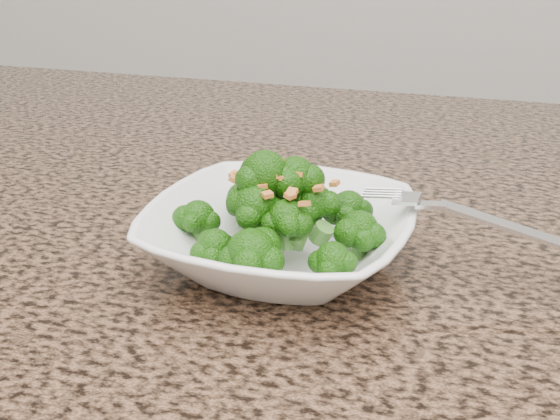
% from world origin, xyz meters
% --- Properties ---
extents(granite_counter, '(1.64, 1.04, 0.03)m').
position_xyz_m(granite_counter, '(0.00, 0.30, 0.89)').
color(granite_counter, brown).
rests_on(granite_counter, cabinet).
extents(bowl, '(0.22, 0.22, 0.05)m').
position_xyz_m(bowl, '(0.08, 0.20, 0.93)').
color(bowl, white).
rests_on(bowl, granite_counter).
extents(broccoli_pile, '(0.19, 0.19, 0.06)m').
position_xyz_m(broccoli_pile, '(0.08, 0.20, 0.98)').
color(broccoli_pile, '#1C590A').
rests_on(broccoli_pile, bowl).
extents(garlic_topping, '(0.11, 0.11, 0.01)m').
position_xyz_m(garlic_topping, '(0.08, 0.20, 1.02)').
color(garlic_topping, orange).
rests_on(garlic_topping, broccoli_pile).
extents(fork, '(0.20, 0.04, 0.01)m').
position_xyz_m(fork, '(0.20, 0.22, 0.96)').
color(fork, silver).
rests_on(fork, bowl).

